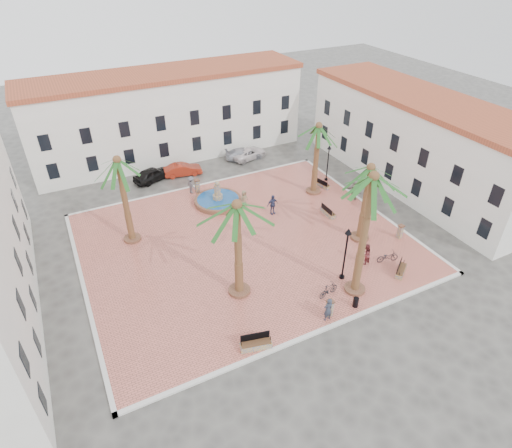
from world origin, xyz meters
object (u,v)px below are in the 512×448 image
Objects in this scene: palm_ne at (318,134)px; car_white at (249,153)px; cyclist_a at (328,309)px; pedestrian_fountain_a at (244,198)px; palm_nw at (119,169)px; bollard_n at (197,186)px; cyclist_b at (366,254)px; car_red at (183,170)px; bench_e at (328,212)px; bicycle_b at (329,290)px; pedestrian_fountain_b at (273,205)px; palm_e at (370,177)px; car_silver at (244,154)px; bench_se at (401,270)px; litter_bin at (356,302)px; lamppost_e at (328,157)px; pedestrian_east at (354,191)px; pedestrian_north at (191,185)px; bollard_se at (330,308)px; bollard_e at (400,231)px; lamppost_s at (346,245)px; bench_ne at (323,185)px; palm_s at (372,189)px; car_black at (153,174)px; fountain at (218,200)px; bench_s at (256,344)px; palm_sw at (237,216)px.

palm_ne is 1.66× the size of car_white.
cyclist_a is 15.65m from pedestrian_fountain_a.
bollard_n is at bearing 33.45° from palm_nw.
car_red is at bearing -81.88° from cyclist_b.
bicycle_b is (-6.07, -8.82, 0.26)m from bench_e.
pedestrian_fountain_b reaches higher than car_white.
palm_e is 1.65× the size of car_silver.
car_red is (7.69, 9.58, -6.08)m from palm_nw.
bench_se is at bearing -84.41° from pedestrian_fountain_a.
cyclist_a reaches higher than litter_bin.
palm_ne is 4.59m from lamppost_e.
pedestrian_east is at bearing -54.49° from bicycle_b.
bench_e is 0.91× the size of pedestrian_fountain_b.
cyclist_b is (-1.70, 2.18, 0.64)m from bench_se.
pedestrian_north is at bearing 132.39° from car_silver.
pedestrian_fountain_b reaches higher than bollard_se.
lamppost_e is 3.10× the size of bollard_e.
lamppost_s is 2.43× the size of cyclist_a.
lamppost_s reaches higher than bench_ne.
palm_nw is at bearing -146.55° from bollard_n.
litter_bin is at bearing 154.91° from bench_e.
cyclist_a reaches higher than pedestrian_east.
palm_e is 5.99m from cyclist_b.
bench_ne is 14.26m from lamppost_s.
pedestrian_north is 0.44× the size of car_red.
palm_nw is 18.03m from bicycle_b.
pedestrian_east is at bearing -38.38° from pedestrian_fountain_a.
palm_nw is 18.61m from bollard_se.
bench_se is 12.69m from pedestrian_fountain_b.
lamppost_e is at bearing 15.07° from pedestrian_fountain_b.
palm_s is at bearing 143.37° from bench_se.
car_black is at bearing 12.48° from pedestrian_north.
fountain is 2.20× the size of bench_s.
pedestrian_fountain_b is at bearing -164.13° from car_black.
cyclist_a is 1.06× the size of bicycle_b.
bench_se is 23.75m from car_white.
car_white is (-2.21, 10.23, -5.69)m from palm_ne.
bicycle_b is 0.41× the size of car_silver.
car_silver is at bearing 34.86° from bollard_n.
pedestrian_fountain_a is (0.92, 15.34, 0.13)m from bollard_se.
bench_s is 27.71m from car_white.
palm_ne is at bearing -154.64° from car_silver.
pedestrian_north is (-13.15, 15.19, 0.24)m from bollard_e.
pedestrian_east is (13.66, -8.16, -0.02)m from pedestrian_north.
fountain is 0.65× the size of palm_e.
fountain reaches higher than litter_bin.
fountain reaches higher than pedestrian_fountain_b.
cyclist_a is at bearing -51.00° from palm_sw.
bollard_n is (-1.05, 2.77, 0.42)m from fountain.
bench_s is 13.08m from bench_se.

